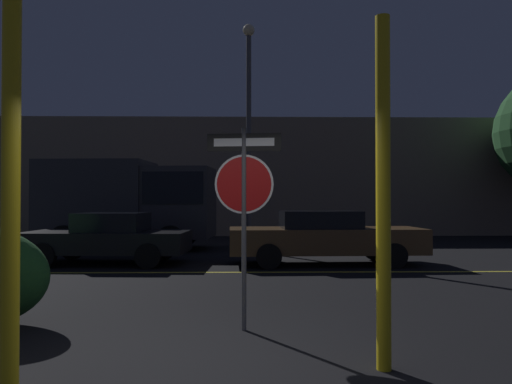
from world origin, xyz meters
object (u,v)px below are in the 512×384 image
object	(u,v)px
yellow_pole_left	(11,186)
passing_car_3	(324,237)
street_lamp	(249,116)
stop_sign	(244,187)
yellow_pole_right	(383,192)
delivery_truck	(132,200)
passing_car_2	(109,238)

from	to	relation	value
yellow_pole_left	passing_car_3	world-z (taller)	yellow_pole_left
passing_car_3	street_lamp	size ratio (longest dim) A/B	0.68
yellow_pole_left	passing_car_3	xyz separation A→B (m)	(3.96, 8.22, -1.04)
yellow_pole_left	street_lamp	bearing A→B (deg)	79.81
stop_sign	yellow_pole_left	size ratio (longest dim) A/B	0.73
yellow_pole_right	delivery_truck	distance (m)	12.86
passing_car_3	delivery_truck	bearing A→B (deg)	-127.27
yellow_pole_left	delivery_truck	world-z (taller)	yellow_pole_left
yellow_pole_right	street_lamp	size ratio (longest dim) A/B	0.47
yellow_pole_left	yellow_pole_right	size ratio (longest dim) A/B	1.02
street_lamp	passing_car_2	bearing A→B (deg)	-138.96
yellow_pole_right	passing_car_2	world-z (taller)	yellow_pole_right
passing_car_2	street_lamp	bearing A→B (deg)	-46.25
delivery_truck	street_lamp	distance (m)	4.73
delivery_truck	passing_car_2	bearing A→B (deg)	8.15
passing_car_2	street_lamp	distance (m)	5.95
passing_car_2	delivery_truck	size ratio (longest dim) A/B	0.74
stop_sign	passing_car_3	size ratio (longest dim) A/B	0.51
passing_car_2	delivery_truck	bearing A→B (deg)	6.92
passing_car_3	street_lamp	xyz separation A→B (m)	(-1.89, 3.30, 3.59)
yellow_pole_left	yellow_pole_right	distance (m)	3.34
stop_sign	street_lamp	bearing A→B (deg)	96.59
stop_sign	passing_car_2	bearing A→B (deg)	125.25
passing_car_2	street_lamp	xyz separation A→B (m)	(3.56, 3.10, 3.62)
yellow_pole_right	street_lamp	world-z (taller)	street_lamp
passing_car_2	stop_sign	bearing A→B (deg)	-149.24
stop_sign	yellow_pole_right	size ratio (longest dim) A/B	0.74
yellow_pole_left	delivery_truck	size ratio (longest dim) A/B	0.61
yellow_pole_right	street_lamp	distance (m)	11.42
yellow_pole_right	delivery_truck	world-z (taller)	yellow_pole_right
yellow_pole_right	yellow_pole_left	bearing A→B (deg)	-171.86
passing_car_3	delivery_truck	xyz separation A→B (m)	(-5.73, 4.06, 0.94)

